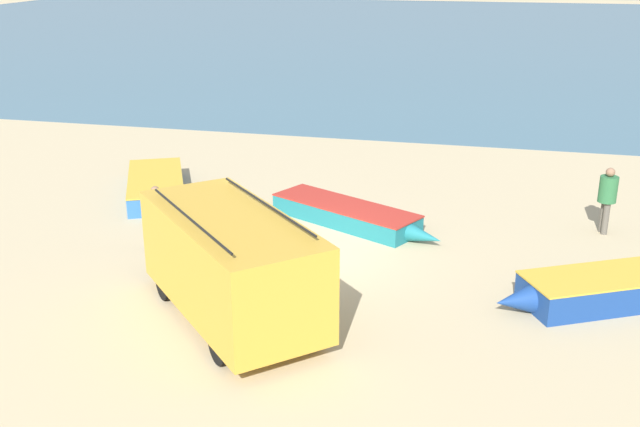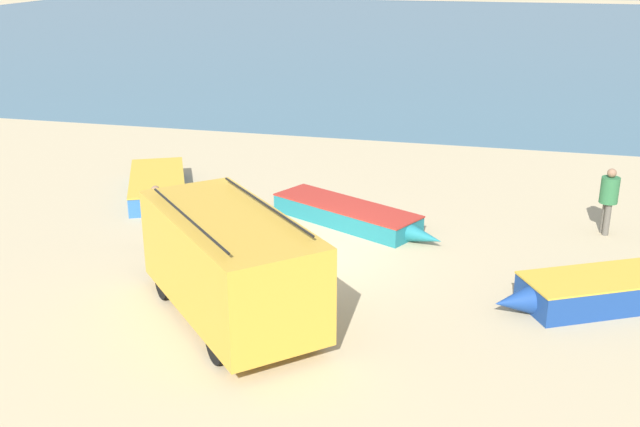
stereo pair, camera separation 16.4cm
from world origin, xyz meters
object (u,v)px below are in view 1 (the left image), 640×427
Objects in this scene: fishing_rowboat_1 at (350,215)px; fisherman_0 at (607,194)px; parked_van at (231,262)px; fishing_rowboat_0 at (600,290)px; fishing_rowboat_2 at (156,187)px; fisherman_1 at (157,212)px.

fishing_rowboat_1 is 6.87m from fisherman_0.
parked_van reaches higher than fisherman_0.
fishing_rowboat_0 is at bearing -2.89° from fishing_rowboat_1.
fishing_rowboat_0 is at bearing -115.43° from parked_van.
fisherman_1 is (1.93, -3.94, 0.71)m from fishing_rowboat_2.
fisherman_1 is at bearing 0.76° from fishing_rowboat_2.
parked_van is 8.61m from fishing_rowboat_2.
fishing_rowboat_0 reaches higher than fishing_rowboat_1.
parked_van reaches higher than fisherman_1.
fisherman_0 is at bearing 64.35° from fishing_rowboat_2.
fishing_rowboat_2 is at bearing -161.81° from fishing_rowboat_1.
fishing_rowboat_1 is at bearing -8.11° from fisherman_1.
fishing_rowboat_0 is (7.48, 2.41, -0.90)m from parked_van.
parked_van is 1.01× the size of fishing_rowboat_2.
parked_van is 2.80× the size of fisherman_0.
fisherman_1 reaches higher than fishing_rowboat_2.
fisherman_0 reaches higher than fishing_rowboat_0.
fishing_rowboat_2 is (-6.28, 0.98, 0.03)m from fishing_rowboat_1.
fishing_rowboat_1 is at bearing -55.47° from parked_van.
fisherman_0 is (8.05, 6.89, -0.14)m from parked_van.
parked_van is 4.30m from fisherman_1.
fisherman_1 is at bearing 4.11° from fisherman_0.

